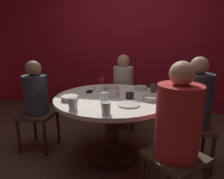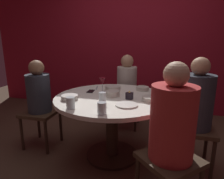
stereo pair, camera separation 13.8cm
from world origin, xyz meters
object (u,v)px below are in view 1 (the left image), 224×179
object	(u,v)px
bowl_serving_large	(70,98)
bowl_sauce_side	(112,94)
seated_diner_left	(36,96)
bowl_rice_portion	(141,88)
seated_diner_right	(196,101)
cell_phone	(90,92)
seated_diner_back	(123,83)
cup_by_right_diner	(104,98)
candle_holder	(130,95)
wine_glass	(101,82)
dinner_plate	(129,104)
cup_by_left_diner	(153,88)
bowl_small_white	(151,98)
cup_near_candle	(106,108)
bowl_salad_center	(111,88)
seated_diner_front_right	(178,123)
dining_table	(112,110)
cup_center_front	(73,104)

from	to	relation	value
bowl_serving_large	bowl_sauce_side	size ratio (longest dim) A/B	1.11
seated_diner_left	bowl_rice_portion	distance (m)	1.28
seated_diner_right	cell_phone	xyz separation A→B (m)	(-1.17, 0.14, 0.01)
seated_diner_back	cup_by_right_diner	distance (m)	1.14
cup_by_right_diner	cell_phone	bearing A→B (deg)	124.09
candle_holder	wine_glass	size ratio (longest dim) A/B	0.49
seated_diner_left	bowl_serving_large	bearing A→B (deg)	-22.67
dinner_plate	cup_by_right_diner	bearing A→B (deg)	-178.31
bowl_serving_large	bowl_sauce_side	xyz separation A→B (m)	(0.40, 0.24, 0.01)
cell_phone	cup_by_left_diner	xyz separation A→B (m)	(0.75, 0.14, 0.04)
seated_diner_left	wine_glass	distance (m)	0.80
cell_phone	bowl_sauce_side	size ratio (longest dim) A/B	0.88
bowl_small_white	cup_near_candle	size ratio (longest dim) A/B	1.74
bowl_salad_center	seated_diner_left	bearing A→B (deg)	-160.35
seated_diner_left	bowl_serving_large	world-z (taller)	seated_diner_left
bowl_sauce_side	cup_by_right_diner	distance (m)	0.29
bowl_sauce_side	wine_glass	bearing A→B (deg)	138.71
seated_diner_left	wine_glass	world-z (taller)	seated_diner_left
seated_diner_front_right	cup_by_right_diner	size ratio (longest dim) A/B	10.41
cup_by_left_diner	cup_by_right_diner	world-z (taller)	cup_by_right_diner
seated_diner_left	seated_diner_back	xyz separation A→B (m)	(0.93, 0.87, 0.01)
seated_diner_left	candle_holder	size ratio (longest dim) A/B	12.80
seated_diner_left	bowl_sauce_side	bearing A→B (deg)	1.14
dinner_plate	wine_glass	bearing A→B (deg)	131.64
dining_table	cup_by_right_diner	bearing A→B (deg)	-95.54
wine_glass	cell_phone	size ratio (longest dim) A/B	1.26
seated_diner_left	cup_near_candle	world-z (taller)	seated_diner_left
cup_by_right_diner	bowl_salad_center	bearing A→B (deg)	94.41
seated_diner_front_right	cup_center_front	distance (m)	0.90
seated_diner_front_right	cup_by_left_diner	distance (m)	0.92
wine_glass	bowl_serving_large	distance (m)	0.46
bowl_rice_portion	cup_by_right_diner	bearing A→B (deg)	-116.97
seated_diner_left	cell_phone	xyz separation A→B (m)	(0.63, 0.14, 0.05)
seated_diner_back	dinner_plate	xyz separation A→B (m)	(0.21, -1.13, 0.04)
bowl_sauce_side	seated_diner_left	bearing A→B (deg)	-178.86
seated_diner_back	cup_near_candle	xyz separation A→B (m)	(0.05, -1.40, 0.08)
cup_near_candle	dining_table	bearing A→B (deg)	95.84
candle_holder	dinner_plate	world-z (taller)	candle_holder
dining_table	cup_center_front	xyz separation A→B (m)	(-0.26, -0.47, 0.21)
wine_glass	bowl_rice_portion	distance (m)	0.51
seated_diner_front_right	bowl_salad_center	bearing A→B (deg)	-8.31
seated_diner_right	cup_by_right_diner	world-z (taller)	seated_diner_right
seated_diner_right	cup_by_right_diner	size ratio (longest dim) A/B	10.26
seated_diner_back	bowl_sauce_side	distance (m)	0.86
seated_diner_back	cup_center_front	distance (m)	1.37
cell_phone	bowl_sauce_side	distance (m)	0.33
bowl_salad_center	cup_by_left_diner	world-z (taller)	cup_by_left_diner
seated_diner_left	cup_near_candle	size ratio (longest dim) A/B	10.68
wine_glass	bowl_small_white	xyz separation A→B (m)	(0.59, -0.22, -0.11)
seated_diner_right	seated_diner_front_right	world-z (taller)	seated_diner_front_right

